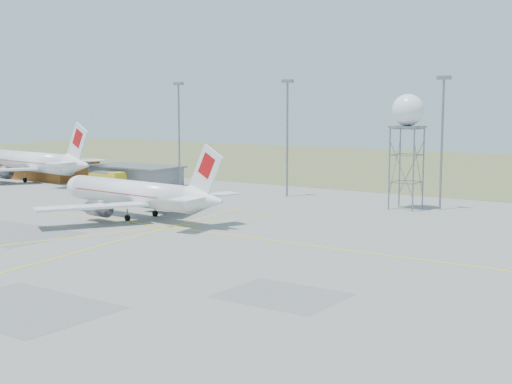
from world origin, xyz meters
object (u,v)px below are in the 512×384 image
Objects in this scene: fire_truck at (108,180)px; baggage_tug at (148,187)px; airliner_main at (135,194)px; radar_tower at (407,145)px; airliner_far at (33,162)px.

fire_truck reaches higher than baggage_tug.
baggage_tug is (-21.23, 25.08, -2.83)m from airliner_main.
radar_tower is 7.49× the size of baggage_tug.
fire_truck is 8.91m from baggage_tug.
radar_tower reaches higher than airliner_far.
baggage_tug is at bearing -172.20° from airliner_far.
fire_truck is at bearing -176.54° from airliner_far.
radar_tower is 2.08× the size of fire_truck.
airliner_far is at bearing -175.63° from radar_tower.
radar_tower is at bearing -127.89° from airliner_main.
airliner_far is 23.97m from fire_truck.
radar_tower is at bearing 41.69° from baggage_tug.
airliner_main is at bearing -133.11° from radar_tower.
radar_tower is 50.74m from baggage_tug.
baggage_tug is at bearing -174.00° from radar_tower.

